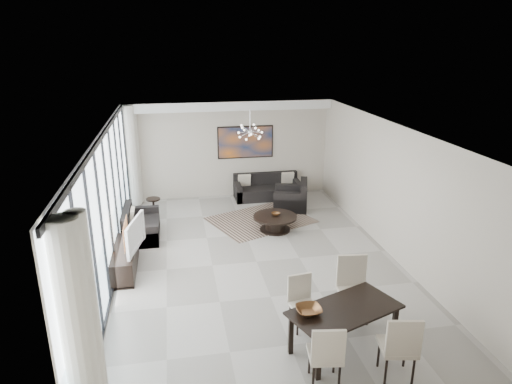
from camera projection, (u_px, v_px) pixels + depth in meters
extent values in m
cube|color=#A8A39B|center=(257.00, 261.00, 9.88)|extent=(6.00, 9.00, 0.02)
cube|color=white|center=(257.00, 130.00, 8.96)|extent=(6.00, 9.00, 0.02)
cube|color=beige|center=(229.00, 149.00, 13.60)|extent=(6.00, 0.02, 2.90)
cube|color=beige|center=(329.00, 327.00, 5.24)|extent=(6.00, 0.02, 2.90)
cube|color=beige|center=(391.00, 190.00, 9.94)|extent=(0.02, 9.00, 2.90)
cube|color=silver|center=(107.00, 208.00, 8.90)|extent=(0.01, 8.95, 2.85)
cube|color=black|center=(101.00, 137.00, 8.46)|extent=(0.04, 8.95, 0.10)
cube|color=black|center=(116.00, 273.00, 9.36)|extent=(0.04, 8.95, 0.06)
cube|color=black|center=(68.00, 330.00, 5.18)|extent=(0.04, 0.05, 2.88)
cube|color=black|center=(83.00, 286.00, 6.11)|extent=(0.04, 0.05, 2.88)
cube|color=black|center=(94.00, 253.00, 7.05)|extent=(0.04, 0.05, 2.88)
cube|color=black|center=(102.00, 228.00, 7.98)|extent=(0.04, 0.05, 2.88)
cube|color=black|center=(109.00, 208.00, 8.91)|extent=(0.04, 0.05, 2.88)
cube|color=black|center=(114.00, 192.00, 9.84)|extent=(0.04, 0.05, 2.88)
cube|color=black|center=(119.00, 179.00, 10.77)|extent=(0.04, 0.05, 2.88)
cube|color=black|center=(123.00, 167.00, 11.70)|extent=(0.04, 0.05, 2.88)
cube|color=black|center=(126.00, 158.00, 12.63)|extent=(0.04, 0.05, 2.88)
cylinder|color=silver|center=(78.00, 337.00, 5.07)|extent=(0.36, 0.36, 2.85)
cylinder|color=silver|center=(132.00, 156.00, 12.80)|extent=(0.36, 0.36, 2.85)
cube|color=white|center=(229.00, 106.00, 13.00)|extent=(5.98, 0.40, 0.26)
cube|color=#C6621B|center=(245.00, 142.00, 13.60)|extent=(1.68, 0.04, 0.98)
cylinder|color=silver|center=(250.00, 121.00, 11.42)|extent=(0.02, 0.02, 0.55)
sphere|color=silver|center=(250.00, 132.00, 11.51)|extent=(0.12, 0.12, 0.12)
cube|color=black|center=(261.00, 220.00, 12.14)|extent=(3.01, 2.69, 0.01)
cylinder|color=black|center=(275.00, 217.00, 11.39)|extent=(1.10, 1.10, 0.04)
cylinder|color=black|center=(275.00, 224.00, 11.45)|extent=(0.48, 0.48, 0.34)
cylinder|color=black|center=(275.00, 229.00, 11.50)|extent=(0.77, 0.77, 0.03)
imported|color=brown|center=(276.00, 214.00, 11.41)|extent=(0.24, 0.24, 0.07)
cube|color=black|center=(267.00, 192.00, 13.76)|extent=(1.97, 0.81, 0.36)
cube|color=black|center=(265.00, 178.00, 13.94)|extent=(1.97, 0.16, 0.36)
cube|color=black|center=(238.00, 192.00, 13.58)|extent=(0.16, 0.81, 0.52)
cube|color=black|center=(296.00, 188.00, 13.89)|extent=(0.16, 0.81, 0.52)
cube|color=black|center=(142.00, 229.00, 11.08)|extent=(0.83, 1.47, 0.37)
cube|color=black|center=(127.00, 216.00, 10.91)|extent=(0.17, 1.47, 0.37)
cube|color=black|center=(140.00, 237.00, 10.45)|extent=(0.83, 0.17, 0.53)
cube|color=black|center=(143.00, 217.00, 11.66)|extent=(0.83, 0.17, 0.53)
cube|color=black|center=(290.00, 201.00, 12.93)|extent=(1.15, 1.18, 0.41)
cube|color=black|center=(304.00, 188.00, 12.76)|extent=(0.45, 0.98, 0.41)
cube|color=black|center=(291.00, 194.00, 13.27)|extent=(0.93, 0.43, 0.59)
cube|color=black|center=(290.00, 203.00, 12.53)|extent=(0.93, 0.43, 0.59)
cylinder|color=black|center=(153.00, 199.00, 12.21)|extent=(0.38, 0.38, 0.04)
cylinder|color=black|center=(154.00, 208.00, 12.29)|extent=(0.06, 0.06, 0.48)
cylinder|color=black|center=(154.00, 216.00, 12.37)|extent=(0.27, 0.27, 0.03)
cube|color=black|center=(125.00, 259.00, 9.44)|extent=(0.46, 1.62, 0.51)
imported|color=gray|center=(130.00, 234.00, 9.22)|extent=(0.39, 1.13, 0.65)
cube|color=black|center=(345.00, 310.00, 6.91)|extent=(1.90, 1.41, 0.04)
cube|color=black|center=(319.00, 359.00, 6.38)|extent=(0.07, 0.07, 0.67)
cube|color=black|center=(291.00, 334.00, 6.91)|extent=(0.07, 0.07, 0.67)
cube|color=black|center=(394.00, 325.00, 7.13)|extent=(0.07, 0.07, 0.67)
cube|color=black|center=(364.00, 305.00, 7.67)|extent=(0.07, 0.07, 0.67)
cube|color=beige|center=(325.00, 355.00, 6.30)|extent=(0.52, 0.52, 0.06)
cube|color=beige|center=(328.00, 348.00, 6.03)|extent=(0.46, 0.12, 0.55)
cylinder|color=black|center=(309.00, 361.00, 6.54)|extent=(0.04, 0.04, 0.42)
cylinder|color=black|center=(339.00, 378.00, 6.21)|extent=(0.04, 0.04, 0.42)
cube|color=beige|center=(397.00, 347.00, 6.40)|extent=(0.57, 0.57, 0.06)
cube|color=beige|center=(404.00, 340.00, 6.12)|extent=(0.49, 0.14, 0.59)
cylinder|color=black|center=(379.00, 353.00, 6.67)|extent=(0.04, 0.04, 0.45)
cylinder|color=black|center=(413.00, 371.00, 6.31)|extent=(0.04, 0.04, 0.45)
cube|color=beige|center=(303.00, 306.00, 7.51)|extent=(0.47, 0.47, 0.05)
cube|color=beige|center=(299.00, 288.00, 7.60)|extent=(0.42, 0.10, 0.51)
cylinder|color=black|center=(316.00, 321.00, 7.48)|extent=(0.04, 0.04, 0.39)
cylinder|color=black|center=(290.00, 314.00, 7.68)|extent=(0.04, 0.04, 0.39)
cube|color=beige|center=(354.00, 293.00, 7.72)|extent=(0.56, 0.56, 0.07)
cube|color=beige|center=(351.00, 271.00, 7.83)|extent=(0.51, 0.11, 0.62)
cylinder|color=black|center=(368.00, 313.00, 7.63)|extent=(0.04, 0.04, 0.48)
cylinder|color=black|center=(339.00, 301.00, 7.98)|extent=(0.04, 0.04, 0.48)
imported|color=brown|center=(309.00, 310.00, 6.78)|extent=(0.39, 0.39, 0.09)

